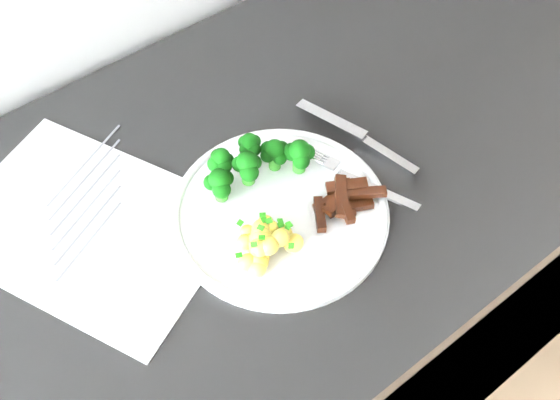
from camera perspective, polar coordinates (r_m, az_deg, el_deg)
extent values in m
cube|color=black|center=(1.16, -6.08, -14.26)|extent=(2.32, 0.58, 0.87)
cube|color=white|center=(0.79, -16.23, -2.18)|extent=(0.33, 0.37, 0.00)
cube|color=slate|center=(0.85, -16.59, 3.01)|extent=(0.13, 0.06, 0.00)
cube|color=slate|center=(0.83, -16.51, 1.82)|extent=(0.13, 0.06, 0.00)
cube|color=slate|center=(0.82, -16.43, 0.59)|extent=(0.12, 0.06, 0.00)
cube|color=slate|center=(0.81, -16.35, -0.69)|extent=(0.12, 0.06, 0.00)
cube|color=slate|center=(0.79, -16.26, -2.01)|extent=(0.11, 0.06, 0.00)
cube|color=slate|center=(0.78, -16.17, -3.38)|extent=(0.11, 0.05, 0.00)
cylinder|color=white|center=(0.77, 0.00, -1.11)|extent=(0.25, 0.25, 0.01)
torus|color=white|center=(0.76, 0.00, -0.88)|extent=(0.25, 0.25, 0.01)
cylinder|color=#236317|center=(0.77, -2.78, 2.17)|extent=(0.02, 0.02, 0.02)
sphere|color=black|center=(0.76, -2.22, 3.28)|extent=(0.02, 0.02, 0.02)
sphere|color=black|center=(0.76, -3.53, 3.13)|extent=(0.02, 0.02, 0.02)
sphere|color=black|center=(0.75, -2.69, 2.42)|extent=(0.02, 0.02, 0.02)
sphere|color=black|center=(0.75, -2.85, 3.34)|extent=(0.03, 0.03, 0.03)
cylinder|color=#236317|center=(0.79, -0.46, 3.36)|extent=(0.01, 0.01, 0.02)
sphere|color=black|center=(0.78, 0.09, 4.41)|extent=(0.02, 0.02, 0.02)
sphere|color=black|center=(0.79, -1.02, 4.41)|extent=(0.02, 0.02, 0.02)
sphere|color=black|center=(0.78, -1.10, 3.89)|extent=(0.02, 0.02, 0.02)
sphere|color=black|center=(0.78, -0.02, 3.69)|extent=(0.02, 0.02, 0.02)
sphere|color=black|center=(0.78, -0.47, 4.44)|extent=(0.02, 0.02, 0.02)
cylinder|color=#236317|center=(0.77, -5.14, 0.71)|extent=(0.02, 0.02, 0.02)
sphere|color=black|center=(0.76, -4.73, 1.90)|extent=(0.02, 0.02, 0.02)
sphere|color=black|center=(0.76, -5.95, 1.53)|extent=(0.02, 0.02, 0.02)
sphere|color=black|center=(0.75, -5.10, 0.92)|extent=(0.02, 0.02, 0.02)
sphere|color=black|center=(0.75, -5.28, 1.82)|extent=(0.03, 0.03, 0.03)
cylinder|color=#236317|center=(0.79, -2.61, 4.12)|extent=(0.01, 0.01, 0.02)
sphere|color=black|center=(0.79, -2.25, 5.11)|extent=(0.02, 0.02, 0.02)
sphere|color=black|center=(0.79, -3.11, 5.03)|extent=(0.02, 0.02, 0.02)
sphere|color=black|center=(0.78, -3.05, 4.40)|extent=(0.01, 0.01, 0.01)
sphere|color=black|center=(0.78, -2.31, 4.43)|extent=(0.02, 0.02, 0.02)
sphere|color=black|center=(0.78, -2.67, 5.08)|extent=(0.02, 0.02, 0.02)
cylinder|color=#236317|center=(0.78, -5.02, 2.72)|extent=(0.01, 0.01, 0.02)
sphere|color=black|center=(0.77, -4.52, 3.57)|extent=(0.01, 0.01, 0.01)
sphere|color=black|center=(0.77, -5.40, 3.81)|extent=(0.02, 0.02, 0.02)
sphere|color=black|center=(0.76, -5.64, 3.13)|extent=(0.02, 0.02, 0.02)
sphere|color=black|center=(0.76, -4.88, 2.96)|extent=(0.02, 0.02, 0.02)
sphere|color=black|center=(0.76, -5.14, 3.71)|extent=(0.02, 0.02, 0.02)
cylinder|color=#236317|center=(0.79, 1.68, 3.18)|extent=(0.02, 0.02, 0.02)
sphere|color=black|center=(0.78, 2.37, 4.17)|extent=(0.02, 0.02, 0.02)
sphere|color=black|center=(0.78, 1.02, 4.20)|extent=(0.02, 0.02, 0.02)
sphere|color=black|center=(0.77, 1.86, 3.42)|extent=(0.02, 0.02, 0.02)
sphere|color=black|center=(0.77, 1.72, 4.34)|extent=(0.03, 0.03, 0.03)
ellipsoid|color=#F3DC57|center=(0.73, -2.23, -3.62)|extent=(0.02, 0.02, 0.02)
ellipsoid|color=#F3DC57|center=(0.73, -1.81, -4.05)|extent=(0.02, 0.02, 0.02)
ellipsoid|color=#F3DC57|center=(0.71, -2.00, -5.98)|extent=(0.02, 0.02, 0.02)
ellipsoid|color=#F3DC57|center=(0.73, -3.10, -3.67)|extent=(0.02, 0.02, 0.02)
ellipsoid|color=#F3DC57|center=(0.73, -2.39, -3.47)|extent=(0.02, 0.02, 0.02)
ellipsoid|color=#F3DC57|center=(0.73, 0.26, -2.91)|extent=(0.02, 0.02, 0.02)
ellipsoid|color=#F3DC57|center=(0.73, 1.17, -3.75)|extent=(0.02, 0.02, 0.02)
ellipsoid|color=#F3DC57|center=(0.72, -2.85, -5.47)|extent=(0.02, 0.02, 0.02)
ellipsoid|color=#F3DC57|center=(0.72, -1.71, -5.02)|extent=(0.02, 0.02, 0.02)
ellipsoid|color=#F3DC57|center=(0.71, -1.77, -4.08)|extent=(0.02, 0.02, 0.02)
ellipsoid|color=#F3DC57|center=(0.72, -0.79, -2.41)|extent=(0.02, 0.02, 0.01)
ellipsoid|color=#F3DC57|center=(0.71, -1.74, -3.38)|extent=(0.02, 0.02, 0.02)
ellipsoid|color=#F3DC57|center=(0.72, -1.64, -2.44)|extent=(0.02, 0.02, 0.02)
ellipsoid|color=#F3DC57|center=(0.71, -1.41, -3.25)|extent=(0.02, 0.02, 0.02)
ellipsoid|color=#F3DC57|center=(0.74, -1.30, -2.00)|extent=(0.02, 0.02, 0.02)
ellipsoid|color=#F3DC57|center=(0.71, -0.01, -3.33)|extent=(0.02, 0.02, 0.02)
ellipsoid|color=#F3DC57|center=(0.74, -2.86, -2.77)|extent=(0.02, 0.02, 0.01)
ellipsoid|color=#F3DC57|center=(0.71, -1.91, -3.30)|extent=(0.02, 0.02, 0.02)
ellipsoid|color=#F3DC57|center=(0.71, -1.45, -3.43)|extent=(0.02, 0.02, 0.02)
ellipsoid|color=#F3DC57|center=(0.71, -1.84, -5.46)|extent=(0.02, 0.02, 0.02)
ellipsoid|color=#F3DC57|center=(0.72, -1.72, -2.93)|extent=(0.02, 0.02, 0.02)
ellipsoid|color=#F3DC57|center=(0.71, -0.96, -3.97)|extent=(0.02, 0.02, 0.02)
cube|color=#19650C|center=(0.70, 0.98, -4.01)|extent=(0.01, 0.01, 0.00)
cube|color=#19650C|center=(0.72, -3.48, -2.00)|extent=(0.01, 0.01, 0.00)
cube|color=#19650C|center=(0.70, -1.60, -3.26)|extent=(0.01, 0.01, 0.00)
cube|color=#19650C|center=(0.72, -1.52, -1.31)|extent=(0.01, 0.01, 0.00)
cube|color=#19650C|center=(0.72, 0.04, -1.87)|extent=(0.01, 0.01, 0.00)
cube|color=#19650C|center=(0.69, -2.27, -3.88)|extent=(0.01, 0.01, 0.00)
cube|color=#19650C|center=(0.72, 0.70, -2.32)|extent=(0.01, 0.01, 0.00)
cube|color=#19650C|center=(0.69, -3.59, -4.80)|extent=(0.01, 0.01, 0.00)
cube|color=#19650C|center=(0.71, -1.70, -2.42)|extent=(0.01, 0.01, 0.00)
cube|color=#19650C|center=(0.71, -1.38, -1.74)|extent=(0.01, 0.01, 0.00)
cube|color=#19650C|center=(0.72, 0.08, -2.17)|extent=(0.01, 0.01, 0.00)
cube|color=#19650C|center=(0.71, -0.98, -1.81)|extent=(0.01, 0.01, 0.00)
cube|color=#19650C|center=(0.71, 0.79, -2.14)|extent=(0.01, 0.01, 0.00)
cube|color=#19650C|center=(0.71, -0.21, -3.53)|extent=(0.01, 0.01, 0.00)
cube|color=black|center=(0.77, 6.46, -0.41)|extent=(0.05, 0.03, 0.01)
cube|color=black|center=(0.77, 4.68, -0.46)|extent=(0.05, 0.03, 0.01)
cube|color=black|center=(0.76, 3.47, -1.25)|extent=(0.04, 0.05, 0.01)
cube|color=black|center=(0.77, 5.08, 0.46)|extent=(0.05, 0.02, 0.01)
cube|color=black|center=(0.77, 5.72, -0.45)|extent=(0.05, 0.02, 0.01)
cube|color=black|center=(0.77, 5.71, 0.19)|extent=(0.04, 0.05, 0.01)
cube|color=black|center=(0.77, 5.90, 0.18)|extent=(0.04, 0.05, 0.01)
cube|color=black|center=(0.76, 5.29, 0.34)|extent=(0.05, 0.05, 0.01)
cube|color=black|center=(0.77, 5.36, 0.50)|extent=(0.05, 0.02, 0.01)
cube|color=black|center=(0.76, 5.37, 0.16)|extent=(0.06, 0.02, 0.01)
cube|color=black|center=(0.77, 7.30, 0.63)|extent=(0.05, 0.04, 0.01)
cube|color=black|center=(0.77, 5.82, 1.23)|extent=(0.05, 0.04, 0.01)
cube|color=black|center=(0.75, 5.70, -0.56)|extent=(0.03, 0.04, 0.01)
cube|color=silver|center=(0.78, 8.47, 0.85)|extent=(0.04, 0.11, 0.01)
cube|color=silver|center=(0.80, 4.29, 3.27)|extent=(0.02, 0.03, 0.01)
cylinder|color=silver|center=(0.81, 3.17, 4.31)|extent=(0.01, 0.04, 0.00)
cylinder|color=silver|center=(0.80, 3.01, 4.13)|extent=(0.01, 0.04, 0.00)
cylinder|color=silver|center=(0.80, 2.85, 3.94)|extent=(0.01, 0.04, 0.00)
cylinder|color=silver|center=(0.80, 2.69, 3.76)|extent=(0.01, 0.04, 0.00)
cube|color=silver|center=(0.85, 4.47, 7.05)|extent=(0.04, 0.10, 0.01)
cube|color=silver|center=(0.83, 9.29, 3.88)|extent=(0.03, 0.09, 0.01)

